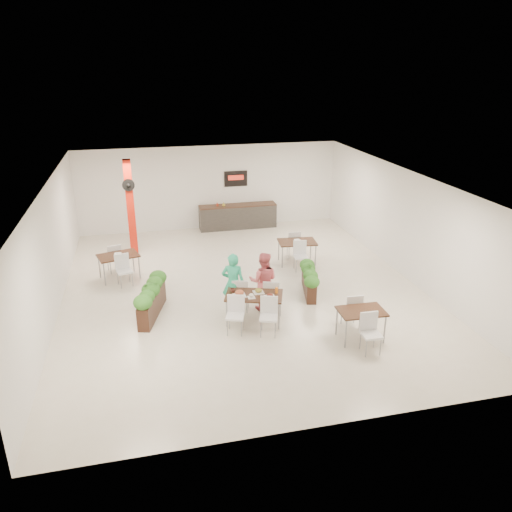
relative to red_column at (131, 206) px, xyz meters
The scene contains 12 objects.
ground 5.11m from the red_column, 51.64° to the right, with size 12.00×12.00×0.00m, color beige.
room_shell 4.85m from the red_column, 51.64° to the right, with size 10.10×12.10×3.22m.
red_column is the anchor object (origin of this frame).
service_counter 4.56m from the red_column, 25.00° to the left, with size 3.00×0.64×2.20m.
main_table 6.47m from the red_column, 63.31° to the right, with size 1.67×1.92×0.92m.
diner_man 5.70m from the red_column, 63.87° to the right, with size 0.59×0.39×1.63m, color #28B082.
diner_woman 6.09m from the red_column, 57.04° to the right, with size 0.77×0.60×1.58m, color #E1646C.
planter_left 4.93m from the red_column, 85.14° to the right, with size 0.83×1.84×0.99m.
planter_right 6.61m from the red_column, 42.62° to the right, with size 0.70×1.65×0.87m.
side_table_a 2.41m from the red_column, 101.91° to the right, with size 1.32×1.67×0.92m.
side_table_b 5.67m from the red_column, 23.36° to the right, with size 1.27×1.66×0.92m.
side_table_c 8.82m from the red_column, 54.25° to the right, with size 1.09×1.63×0.92m.
Camera 1 is at (-2.65, -12.77, 6.13)m, focal length 35.00 mm.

